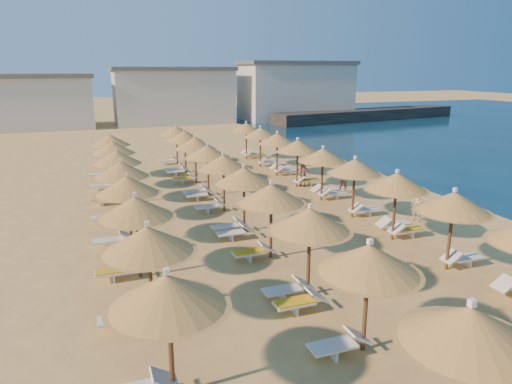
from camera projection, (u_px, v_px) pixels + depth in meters
name	position (u px, v px, depth m)	size (l,w,h in m)	color
ground	(320.00, 242.00, 19.15)	(220.00, 220.00, 0.00)	#DAB65F
jetty	(368.00, 115.00, 64.81)	(30.00, 4.00, 1.50)	black
hotel_blocks	(182.00, 95.00, 60.40)	(50.44, 9.82, 8.10)	beige
parasol_row_east	(355.00, 168.00, 21.71)	(2.70, 34.65, 3.06)	brown
parasol_row_west	(244.00, 177.00, 19.85)	(2.70, 34.65, 3.06)	brown
parasol_row_inland	(124.00, 178.00, 19.67)	(2.70, 25.07, 3.06)	brown
loungers	(268.00, 219.00, 21.03)	(13.52, 33.42, 0.66)	white
beachgoer_b	(343.00, 178.00, 26.44)	(0.92, 0.72, 1.89)	tan
beachgoer_c	(303.00, 174.00, 28.13)	(0.92, 0.38, 1.57)	tan
beachgoer_a	(417.00, 205.00, 21.57)	(0.60, 0.40, 1.66)	tan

